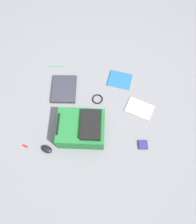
{
  "coord_description": "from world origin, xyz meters",
  "views": [
    {
      "loc": [
        -0.79,
        -0.24,
        1.95
      ],
      "look_at": [
        0.02,
        -0.02,
        0.02
      ],
      "focal_mm": 36.12,
      "sensor_mm": 36.0,
      "label": 1
    }
  ],
  "objects_px": {
    "laptop": "(64,89)",
    "pen_black": "(56,66)",
    "computer_mouse": "(47,149)",
    "cable_coil": "(97,99)",
    "backpack": "(82,128)",
    "usb_stick": "(25,146)",
    "earbud_pouch": "(143,145)",
    "book_red": "(140,109)",
    "book_manual": "(120,80)"
  },
  "relations": [
    {
      "from": "earbud_pouch",
      "to": "laptop",
      "type": "bearing_deg",
      "value": 68.09
    },
    {
      "from": "book_red",
      "to": "cable_coil",
      "type": "xyz_separation_m",
      "value": [
        -0.01,
        0.41,
        0.0
      ]
    },
    {
      "from": "backpack",
      "to": "book_manual",
      "type": "height_order",
      "value": "backpack"
    },
    {
      "from": "cable_coil",
      "to": "book_red",
      "type": "bearing_deg",
      "value": -88.55
    },
    {
      "from": "book_red",
      "to": "earbud_pouch",
      "type": "distance_m",
      "value": 0.36
    },
    {
      "from": "laptop",
      "to": "book_manual",
      "type": "height_order",
      "value": "laptop"
    },
    {
      "from": "laptop",
      "to": "computer_mouse",
      "type": "xyz_separation_m",
      "value": [
        -0.61,
        -0.05,
        0.0
      ]
    },
    {
      "from": "book_red",
      "to": "book_manual",
      "type": "xyz_separation_m",
      "value": [
        0.25,
        0.25,
        0.0
      ]
    },
    {
      "from": "backpack",
      "to": "pen_black",
      "type": "relative_size",
      "value": 3.18
    },
    {
      "from": "book_red",
      "to": "usb_stick",
      "type": "distance_m",
      "value": 1.1
    },
    {
      "from": "computer_mouse",
      "to": "laptop",
      "type": "bearing_deg",
      "value": 14.08
    },
    {
      "from": "usb_stick",
      "to": "laptop",
      "type": "bearing_deg",
      "value": -13.07
    },
    {
      "from": "pen_black",
      "to": "earbud_pouch",
      "type": "relative_size",
      "value": 1.91
    },
    {
      "from": "book_red",
      "to": "earbud_pouch",
      "type": "xyz_separation_m",
      "value": [
        -0.34,
        -0.1,
        0.01
      ]
    },
    {
      "from": "book_red",
      "to": "book_manual",
      "type": "relative_size",
      "value": 1.18
    },
    {
      "from": "laptop",
      "to": "pen_black",
      "type": "relative_size",
      "value": 2.38
    },
    {
      "from": "cable_coil",
      "to": "backpack",
      "type": "bearing_deg",
      "value": 173.33
    },
    {
      "from": "backpack",
      "to": "book_manual",
      "type": "relative_size",
      "value": 2.08
    },
    {
      "from": "backpack",
      "to": "book_red",
      "type": "distance_m",
      "value": 0.59
    },
    {
      "from": "laptop",
      "to": "cable_coil",
      "type": "distance_m",
      "value": 0.35
    },
    {
      "from": "backpack",
      "to": "pen_black",
      "type": "height_order",
      "value": "backpack"
    },
    {
      "from": "laptop",
      "to": "book_red",
      "type": "height_order",
      "value": "laptop"
    },
    {
      "from": "laptop",
      "to": "cable_coil",
      "type": "height_order",
      "value": "laptop"
    },
    {
      "from": "book_red",
      "to": "cable_coil",
      "type": "distance_m",
      "value": 0.41
    },
    {
      "from": "backpack",
      "to": "computer_mouse",
      "type": "relative_size",
      "value": 4.61
    },
    {
      "from": "book_manual",
      "to": "usb_stick",
      "type": "bearing_deg",
      "value": 143.48
    },
    {
      "from": "book_manual",
      "to": "earbud_pouch",
      "type": "height_order",
      "value": "earbud_pouch"
    },
    {
      "from": "computer_mouse",
      "to": "usb_stick",
      "type": "xyz_separation_m",
      "value": [
        -0.02,
        0.2,
        -0.02
      ]
    },
    {
      "from": "backpack",
      "to": "computer_mouse",
      "type": "distance_m",
      "value": 0.36
    },
    {
      "from": "computer_mouse",
      "to": "cable_coil",
      "type": "relative_size",
      "value": 0.97
    },
    {
      "from": "backpack",
      "to": "laptop",
      "type": "distance_m",
      "value": 0.49
    },
    {
      "from": "book_red",
      "to": "pen_black",
      "type": "height_order",
      "value": "book_red"
    },
    {
      "from": "cable_coil",
      "to": "earbud_pouch",
      "type": "bearing_deg",
      "value": -122.86
    },
    {
      "from": "backpack",
      "to": "book_red",
      "type": "bearing_deg",
      "value": -51.1
    },
    {
      "from": "computer_mouse",
      "to": "earbud_pouch",
      "type": "height_order",
      "value": "computer_mouse"
    },
    {
      "from": "backpack",
      "to": "laptop",
      "type": "bearing_deg",
      "value": 39.44
    },
    {
      "from": "laptop",
      "to": "pen_black",
      "type": "distance_m",
      "value": 0.29
    },
    {
      "from": "computer_mouse",
      "to": "cable_coil",
      "type": "bearing_deg",
      "value": -16.93
    },
    {
      "from": "laptop",
      "to": "usb_stick",
      "type": "relative_size",
      "value": 6.77
    },
    {
      "from": "usb_stick",
      "to": "earbud_pouch",
      "type": "bearing_deg",
      "value": -73.97
    },
    {
      "from": "pen_black",
      "to": "earbud_pouch",
      "type": "xyz_separation_m",
      "value": [
        -0.58,
        -1.03,
        0.01
      ]
    },
    {
      "from": "computer_mouse",
      "to": "earbud_pouch",
      "type": "distance_m",
      "value": 0.85
    },
    {
      "from": "laptop",
      "to": "book_red",
      "type": "xyz_separation_m",
      "value": [
        -0.0,
        -0.76,
        -0.01
      ]
    },
    {
      "from": "backpack",
      "to": "usb_stick",
      "type": "xyz_separation_m",
      "value": [
        -0.26,
        0.45,
        -0.09
      ]
    },
    {
      "from": "computer_mouse",
      "to": "cable_coil",
      "type": "xyz_separation_m",
      "value": [
        0.6,
        -0.29,
        -0.01
      ]
    },
    {
      "from": "cable_coil",
      "to": "pen_black",
      "type": "relative_size",
      "value": 0.71
    },
    {
      "from": "book_manual",
      "to": "earbud_pouch",
      "type": "xyz_separation_m",
      "value": [
        -0.59,
        -0.35,
        0.0
      ]
    },
    {
      "from": "backpack",
      "to": "pen_black",
      "type": "distance_m",
      "value": 0.78
    },
    {
      "from": "cable_coil",
      "to": "usb_stick",
      "type": "bearing_deg",
      "value": 141.48
    },
    {
      "from": "laptop",
      "to": "book_red",
      "type": "bearing_deg",
      "value": -90.3
    }
  ]
}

